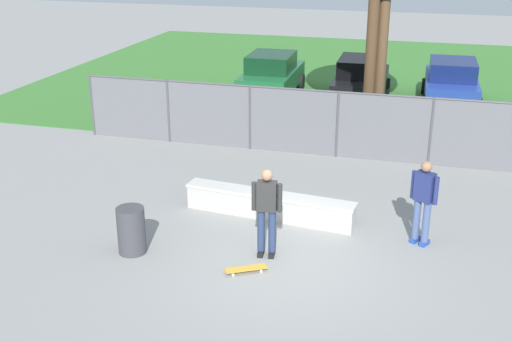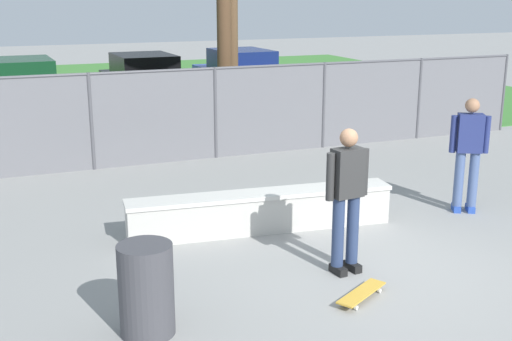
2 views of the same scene
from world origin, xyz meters
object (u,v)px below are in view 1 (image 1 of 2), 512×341
at_px(skateboarder, 267,209).
at_px(car_green, 272,75).
at_px(car_blue, 451,82).
at_px(bystander, 423,199).
at_px(skateboard, 246,269).
at_px(car_black, 361,80).
at_px(trash_bin, 131,230).
at_px(concrete_ledge, 269,205).

distance_m(skateboarder, car_green, 12.77).
distance_m(car_blue, bystander, 11.62).
bearing_deg(car_blue, skateboard, -105.35).
distance_m(skateboarder, car_black, 12.49).
height_order(car_black, car_blue, same).
bearing_deg(bystander, car_black, 102.98).
bearing_deg(skateboard, car_green, 102.19).
relative_size(car_black, bystander, 2.33).
height_order(skateboarder, bystander, same).
distance_m(skateboard, trash_bin, 2.47).
height_order(car_black, bystander, bystander).
relative_size(skateboard, car_green, 0.19).
bearing_deg(car_green, car_blue, 4.42).
bearing_deg(car_blue, concrete_ledge, -109.44).
distance_m(skateboarder, trash_bin, 2.75).
distance_m(concrete_ledge, skateboard, 2.51).
bearing_deg(bystander, trash_bin, -161.08).
distance_m(skateboard, car_blue, 14.20).
bearing_deg(concrete_ledge, trash_bin, -133.79).
distance_m(skateboarder, bystander, 3.20).
distance_m(concrete_ledge, car_black, 10.78).
xyz_separation_m(skateboard, trash_bin, (-2.43, 0.16, 0.41)).
bearing_deg(trash_bin, car_blue, 65.41).
bearing_deg(concrete_ledge, car_green, 103.96).
height_order(skateboard, bystander, bystander).
bearing_deg(skateboard, car_black, 87.65).
distance_m(car_black, car_blue, 3.24).
distance_m(skateboard, bystander, 3.86).
height_order(skateboarder, car_green, skateboarder).
height_order(car_green, trash_bin, car_green).
xyz_separation_m(car_black, car_blue, (3.21, 0.43, 0.00)).
bearing_deg(car_green, trash_bin, -88.17).
distance_m(car_green, trash_bin, 13.01).
height_order(concrete_ledge, car_black, car_black).
relative_size(car_green, car_black, 1.00).
bearing_deg(car_black, skateboard, -92.35).
relative_size(bystander, trash_bin, 1.89).
bearing_deg(car_black, car_green, -178.64).
xyz_separation_m(car_green, car_blue, (6.59, 0.51, 0.00)).
xyz_separation_m(skateboard, car_green, (-2.84, 13.16, 0.77)).
xyz_separation_m(skateboarder, car_blue, (3.55, 12.91, -0.17)).
bearing_deg(skateboard, concrete_ledge, 94.37).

